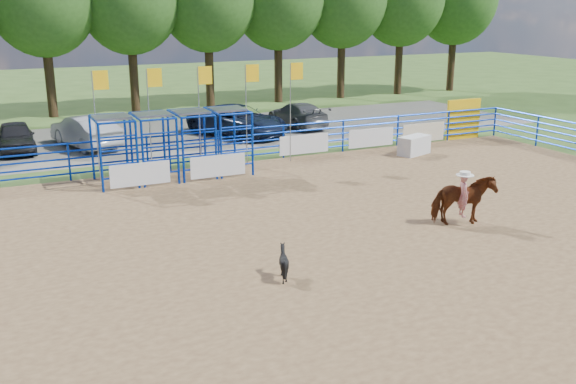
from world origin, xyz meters
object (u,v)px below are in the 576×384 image
object	(u,v)px
horse_and_rider	(463,198)
car_d	(297,115)
car_b	(85,131)
car_c	(238,120)
calf	(283,262)
announcer_table	(414,145)
car_a	(16,137)

from	to	relation	value
horse_and_rider	car_d	xyz separation A→B (m)	(2.80, 17.21, -0.20)
car_b	car_d	bearing A→B (deg)	166.88
horse_and_rider	car_b	size ratio (longest dim) A/B	0.50
car_b	car_c	xyz separation A→B (m)	(7.55, -0.41, 0.01)
horse_and_rider	calf	bearing A→B (deg)	-168.77
calf	car_d	world-z (taller)	car_d
car_c	horse_and_rider	bearing A→B (deg)	-110.71
announcer_table	car_a	xyz separation A→B (m)	(-16.19, 8.30, 0.25)
car_b	car_c	bearing A→B (deg)	160.76
car_b	horse_and_rider	bearing A→B (deg)	101.45
announcer_table	car_d	distance (m)	8.76
calf	car_b	size ratio (longest dim) A/B	0.17
horse_and_rider	calf	xyz separation A→B (m)	(-6.60, -1.31, -0.46)
calf	horse_and_rider	bearing A→B (deg)	-106.51
announcer_table	car_c	world-z (taller)	car_c
horse_and_rider	car_d	distance (m)	17.44
horse_and_rider	car_c	size ratio (longest dim) A/B	0.41
car_b	car_d	size ratio (longest dim) A/B	1.02
car_d	calf	bearing A→B (deg)	59.94
car_a	car_b	world-z (taller)	car_b
car_b	car_d	xyz separation A→B (m)	(11.47, 0.60, -0.10)
horse_and_rider	car_a	size ratio (longest dim) A/B	0.58
car_d	announcer_table	bearing A→B (deg)	97.79
calf	car_a	size ratio (longest dim) A/B	0.20
car_c	announcer_table	bearing A→B (deg)	-78.32
announcer_table	horse_and_rider	distance (m)	9.71
car_a	calf	bearing A→B (deg)	-73.65
car_a	car_c	world-z (taller)	car_c
car_c	car_d	bearing A→B (deg)	-10.20
car_a	car_d	bearing A→B (deg)	1.81
announcer_table	car_b	size ratio (longest dim) A/B	0.34
car_b	car_a	bearing A→B (deg)	-21.81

